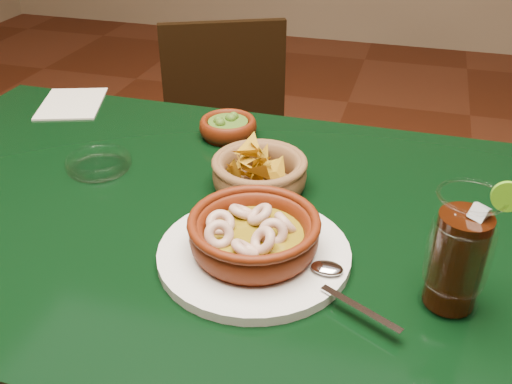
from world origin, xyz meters
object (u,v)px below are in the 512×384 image
(shrimp_plate, at_px, (254,239))
(cola_drink, at_px, (459,253))
(chip_basket, at_px, (259,173))
(dining_chair, at_px, (230,157))
(dining_table, at_px, (183,251))

(shrimp_plate, height_order, cola_drink, cola_drink)
(shrimp_plate, distance_m, chip_basket, 0.20)
(shrimp_plate, distance_m, cola_drink, 0.28)
(dining_chair, xyz_separation_m, cola_drink, (0.59, -0.82, 0.37))
(dining_table, bearing_deg, dining_chair, 102.31)
(dining_table, xyz_separation_m, cola_drink, (0.43, -0.12, 0.18))
(dining_table, relative_size, cola_drink, 6.29)
(dining_chair, height_order, chip_basket, chip_basket)
(dining_table, height_order, cola_drink, cola_drink)
(dining_table, xyz_separation_m, dining_chair, (-0.15, 0.70, -0.19))
(chip_basket, xyz_separation_m, cola_drink, (0.32, -0.21, 0.05))
(dining_table, relative_size, dining_chair, 1.44)
(dining_table, height_order, shrimp_plate, shrimp_plate)
(cola_drink, bearing_deg, shrimp_plate, 175.77)
(dining_table, height_order, chip_basket, chip_basket)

